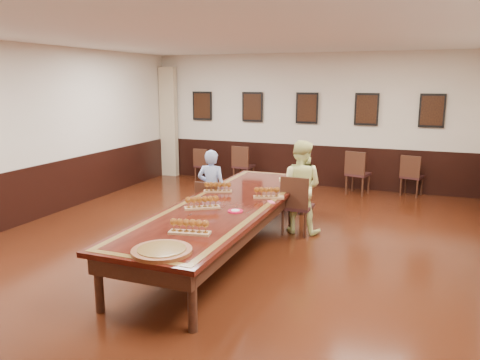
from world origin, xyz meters
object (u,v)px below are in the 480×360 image
at_px(chair_woman, 298,205).
at_px(spare_chair_c, 358,172).
at_px(chair_man, 210,205).
at_px(spare_chair_b, 244,165).
at_px(person_man, 212,189).
at_px(spare_chair_d, 412,175).
at_px(person_woman, 300,187).
at_px(carved_platter, 162,251).
at_px(spare_chair_a, 204,164).
at_px(conference_table, 228,212).

xyz_separation_m(chair_woman, spare_chair_c, (0.57, 3.28, -0.00)).
distance_m(chair_man, spare_chair_c, 4.12).
distance_m(spare_chair_b, person_man, 3.61).
distance_m(chair_woman, spare_chair_d, 3.96).
relative_size(spare_chair_b, person_woman, 0.62).
bearing_deg(spare_chair_d, carved_platter, 86.19).
relative_size(spare_chair_a, person_woman, 0.54).
xyz_separation_m(chair_woman, person_woman, (0.00, 0.11, 0.28)).
relative_size(spare_chair_b, carved_platter, 1.28).
relative_size(spare_chair_b, person_man, 0.70).
height_order(spare_chair_d, person_woman, person_woman).
bearing_deg(spare_chair_b, person_man, 105.76).
bearing_deg(spare_chair_c, carved_platter, 93.70).
height_order(spare_chair_a, conference_table, spare_chair_a).
height_order(spare_chair_b, spare_chair_c, spare_chair_c).
bearing_deg(carved_platter, conference_table, 94.17).
xyz_separation_m(spare_chair_c, person_man, (-2.06, -3.48, 0.19)).
relative_size(chair_woman, person_man, 0.73).
height_order(chair_woman, spare_chair_d, chair_woman).
bearing_deg(chair_woman, spare_chair_a, -42.84).
xyz_separation_m(person_man, conference_table, (0.72, -0.97, -0.08)).
relative_size(chair_woman, carved_platter, 1.33).
xyz_separation_m(spare_chair_a, spare_chair_c, (3.90, -0.03, 0.07)).
height_order(chair_man, spare_chair_a, chair_man).
bearing_deg(spare_chair_c, chair_man, 73.93).
xyz_separation_m(conference_table, carved_platter, (0.16, -2.19, 0.16)).
xyz_separation_m(chair_man, spare_chair_b, (-0.76, 3.62, 0.05)).
bearing_deg(spare_chair_c, spare_chair_a, 13.29).
relative_size(chair_woman, conference_table, 0.20).
bearing_deg(conference_table, chair_woman, 56.63).
xyz_separation_m(spare_chair_a, person_woman, (3.34, -3.20, 0.36)).
relative_size(chair_woman, spare_chair_b, 1.04).
bearing_deg(carved_platter, chair_woman, 79.62).
height_order(spare_chair_c, conference_table, spare_chair_c).
distance_m(spare_chair_b, spare_chair_c, 2.81).
relative_size(chair_man, spare_chair_b, 0.89).
bearing_deg(person_man, carved_platter, 99.81).
bearing_deg(conference_table, spare_chair_c, 73.22).
bearing_deg(chair_man, spare_chair_c, -125.59).
height_order(spare_chair_a, carved_platter, spare_chair_a).
height_order(chair_woman, spare_chair_c, chair_woman).
relative_size(person_man, person_woman, 0.88).
distance_m(spare_chair_a, spare_chair_d, 5.07).
xyz_separation_m(chair_man, person_man, (-0.01, 0.09, 0.26)).
distance_m(spare_chair_a, person_woman, 4.64).
bearing_deg(chair_man, person_woman, -170.58).
xyz_separation_m(person_man, carved_platter, (0.88, -3.16, 0.08)).
relative_size(chair_man, chair_woman, 0.86).
bearing_deg(spare_chair_c, conference_table, 87.03).
xyz_separation_m(chair_man, person_woman, (1.49, 0.40, 0.36)).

